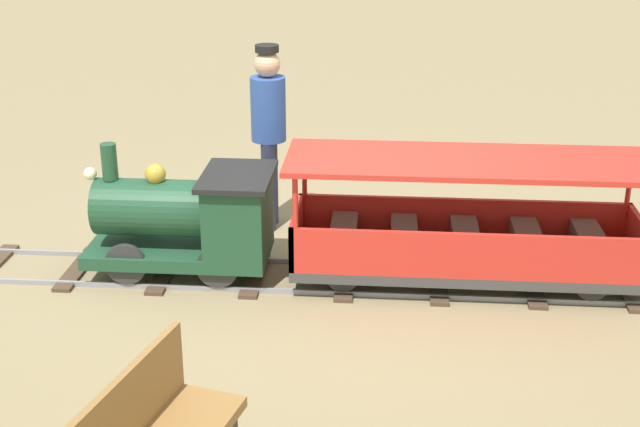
# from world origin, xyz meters

# --- Properties ---
(ground_plane) EXTENTS (60.00, 60.00, 0.00)m
(ground_plane) POSITION_xyz_m (0.00, 0.00, 0.00)
(ground_plane) COLOR #8C7A56
(track) EXTENTS (0.79, 6.40, 0.04)m
(track) POSITION_xyz_m (0.00, -0.07, 0.02)
(track) COLOR gray
(track) RESTS_ON ground_plane
(locomotive) EXTENTS (0.75, 1.45, 1.02)m
(locomotive) POSITION_xyz_m (0.00, 1.13, 0.48)
(locomotive) COLOR #1E472D
(locomotive) RESTS_ON ground_plane
(passenger_car) EXTENTS (0.85, 2.70, 0.97)m
(passenger_car) POSITION_xyz_m (0.00, -0.97, 0.42)
(passenger_car) COLOR #3F3F3F
(passenger_car) RESTS_ON ground_plane
(conductor_person) EXTENTS (0.30, 0.30, 1.62)m
(conductor_person) POSITION_xyz_m (1.06, 0.66, 0.96)
(conductor_person) COLOR #282D47
(conductor_person) RESTS_ON ground_plane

